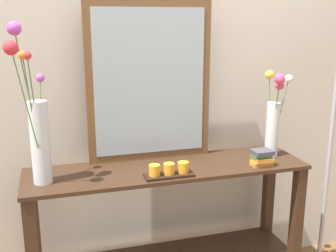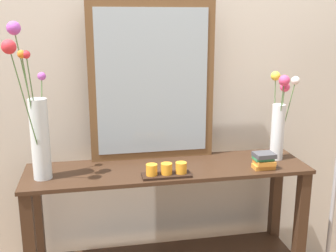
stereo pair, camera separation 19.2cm
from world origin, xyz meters
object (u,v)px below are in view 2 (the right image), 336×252
at_px(tall_vase_left, 37,125).
at_px(console_table, 168,219).
at_px(candle_tray, 167,171).
at_px(vase_right, 279,119).
at_px(book_stack, 264,160).
at_px(mirror_leaning, 152,82).

bearing_deg(tall_vase_left, console_table, 4.36).
xyz_separation_m(console_table, candle_tray, (-0.03, -0.13, 0.33)).
xyz_separation_m(console_table, vase_right, (0.62, 0.01, 0.53)).
height_order(console_table, vase_right, vase_right).
bearing_deg(book_stack, vase_right, 43.75).
height_order(tall_vase_left, vase_right, tall_vase_left).
xyz_separation_m(console_table, tall_vase_left, (-0.64, -0.05, 0.57)).
distance_m(mirror_leaning, book_stack, 0.72).
height_order(console_table, candle_tray, candle_tray).
xyz_separation_m(console_table, book_stack, (0.48, -0.11, 0.35)).
height_order(mirror_leaning, candle_tray, mirror_leaning).
bearing_deg(candle_tray, mirror_leaning, 94.39).
bearing_deg(vase_right, candle_tray, -167.66).
relative_size(tall_vase_left, vase_right, 1.55).
xyz_separation_m(console_table, mirror_leaning, (-0.05, 0.16, 0.73)).
bearing_deg(console_table, book_stack, -13.21).
xyz_separation_m(mirror_leaning, tall_vase_left, (-0.58, -0.21, -0.16)).
distance_m(vase_right, book_stack, 0.26).
bearing_deg(tall_vase_left, book_stack, -3.32).
distance_m(console_table, tall_vase_left, 0.86).
relative_size(console_table, book_stack, 13.46).
height_order(console_table, book_stack, book_stack).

